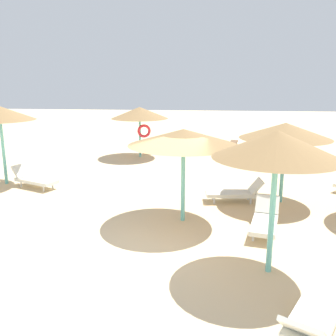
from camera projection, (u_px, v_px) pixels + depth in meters
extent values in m
plane|color=beige|center=(156.00, 242.00, 9.34)|extent=(80.00, 80.00, 0.00)
cylinder|color=#6BC6BC|center=(3.00, 151.00, 14.21)|extent=(0.12, 0.12, 2.60)
cylinder|color=#6BC6BC|center=(140.00, 137.00, 19.32)|extent=(0.12, 0.12, 2.12)
cone|color=olive|center=(140.00, 113.00, 19.03)|extent=(2.96, 2.96, 0.59)
torus|color=red|center=(144.00, 131.00, 19.23)|extent=(0.71, 0.32, 0.70)
cylinder|color=#6BC6BC|center=(183.00, 182.00, 10.49)|extent=(0.12, 0.12, 2.32)
cone|color=olive|center=(183.00, 137.00, 10.19)|extent=(3.10, 3.10, 0.46)
cylinder|color=#6BC6BC|center=(272.00, 214.00, 7.61)|extent=(0.12, 0.12, 2.58)
cone|color=olive|center=(277.00, 144.00, 7.27)|extent=(2.57, 2.57, 0.56)
cylinder|color=#6BC6BC|center=(283.00, 169.00, 12.12)|extent=(0.12, 0.12, 2.25)
cone|color=olive|center=(285.00, 131.00, 11.82)|extent=(2.93, 2.93, 0.51)
cube|color=silver|center=(36.00, 181.00, 13.92)|extent=(1.81, 1.27, 0.12)
cube|color=silver|center=(21.00, 171.00, 14.23)|extent=(0.62, 0.75, 0.48)
cylinder|color=silver|center=(21.00, 184.00, 14.06)|extent=(0.06, 0.06, 0.22)
cylinder|color=silver|center=(31.00, 181.00, 14.43)|extent=(0.06, 0.06, 0.22)
cylinder|color=silver|center=(44.00, 189.00, 13.48)|extent=(0.06, 0.06, 0.22)
cylinder|color=silver|center=(53.00, 186.00, 13.86)|extent=(0.06, 0.06, 0.22)
cube|color=silver|center=(160.00, 148.00, 20.59)|extent=(1.77, 1.48, 0.12)
cube|color=silver|center=(173.00, 143.00, 20.91)|extent=(0.79, 0.82, 0.33)
cylinder|color=silver|center=(168.00, 149.00, 21.09)|extent=(0.06, 0.06, 0.22)
cylinder|color=silver|center=(171.00, 150.00, 20.71)|extent=(0.06, 0.06, 0.22)
cylinder|color=silver|center=(149.00, 151.00, 20.54)|extent=(0.06, 0.06, 0.22)
cylinder|color=silver|center=(152.00, 152.00, 20.16)|extent=(0.06, 0.06, 0.22)
cube|color=silver|center=(264.00, 223.00, 9.80)|extent=(1.01, 1.80, 0.12)
cube|color=silver|center=(267.00, 204.00, 10.47)|extent=(0.72, 0.56, 0.46)
cylinder|color=silver|center=(258.00, 220.00, 10.46)|extent=(0.06, 0.06, 0.22)
cylinder|color=silver|center=(274.00, 222.00, 10.32)|extent=(0.06, 0.06, 0.22)
cylinder|color=silver|center=(253.00, 237.00, 9.36)|extent=(0.06, 0.06, 0.22)
cylinder|color=silver|center=(271.00, 239.00, 9.22)|extent=(0.06, 0.06, 0.22)
cube|color=silver|center=(315.00, 315.00, 5.99)|extent=(1.38, 1.80, 0.12)
cube|color=silver|center=(303.00, 329.00, 5.29)|extent=(0.78, 0.72, 0.42)
cylinder|color=silver|center=(336.00, 311.00, 6.38)|extent=(0.06, 0.06, 0.22)
cylinder|color=silver|center=(310.00, 302.00, 6.63)|extent=(0.06, 0.06, 0.22)
cube|color=silver|center=(232.00, 194.00, 12.32)|extent=(1.75, 0.79, 0.12)
cube|color=silver|center=(256.00, 186.00, 12.24)|extent=(0.46, 0.67, 0.48)
cylinder|color=silver|center=(248.00, 197.00, 12.56)|extent=(0.06, 0.06, 0.22)
cylinder|color=silver|center=(251.00, 201.00, 12.14)|extent=(0.06, 0.06, 0.22)
cylinder|color=silver|center=(213.00, 196.00, 12.58)|extent=(0.06, 0.06, 0.22)
cylinder|color=silver|center=(214.00, 201.00, 12.15)|extent=(0.06, 0.06, 0.22)
cube|color=brown|center=(233.00, 143.00, 21.19)|extent=(0.63, 1.54, 0.08)
cube|color=brown|center=(232.00, 148.00, 20.73)|extent=(0.37, 0.18, 0.41)
cube|color=brown|center=(234.00, 145.00, 21.76)|extent=(0.37, 0.18, 0.41)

